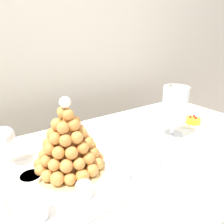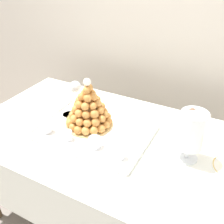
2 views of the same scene
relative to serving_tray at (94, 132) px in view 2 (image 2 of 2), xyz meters
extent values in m
plane|color=gray|center=(0.16, 0.02, -0.74)|extent=(12.00, 12.00, 0.00)
cube|color=silver|center=(0.16, 0.86, 0.51)|extent=(4.80, 0.10, 2.50)
cylinder|color=brown|center=(-0.61, 0.37, -0.38)|extent=(0.04, 0.04, 0.71)
cube|color=brown|center=(0.16, 0.02, -0.02)|extent=(1.68, 0.82, 0.02)
cube|color=white|center=(0.16, 0.02, -0.01)|extent=(1.74, 0.88, 0.00)
cube|color=white|center=(0.16, 0.46, -0.19)|extent=(1.74, 0.01, 0.36)
cube|color=white|center=(-0.70, 0.02, -0.19)|extent=(0.01, 0.88, 0.36)
cube|color=white|center=(0.00, 0.00, 0.00)|extent=(0.61, 0.43, 0.01)
cube|color=white|center=(0.00, -0.21, 0.01)|extent=(0.61, 0.01, 0.02)
cube|color=white|center=(0.00, 0.21, 0.01)|extent=(0.61, 0.01, 0.02)
cube|color=white|center=(-0.30, 0.00, 0.01)|extent=(0.01, 0.43, 0.02)
cube|color=white|center=(0.30, 0.00, 0.01)|extent=(0.01, 0.43, 0.02)
cylinder|color=white|center=(0.00, 0.00, 0.00)|extent=(0.39, 0.39, 0.00)
cylinder|color=tan|center=(-0.06, 0.05, 0.01)|extent=(0.27, 0.27, 0.01)
cone|color=#B36F33|center=(-0.06, 0.05, 0.13)|extent=(0.19, 0.19, 0.23)
sphere|color=#D68F43|center=(0.05, 0.05, 0.03)|extent=(0.04, 0.04, 0.04)
sphere|color=#CF873D|center=(0.04, 0.09, 0.03)|extent=(0.05, 0.05, 0.05)
sphere|color=#CF873E|center=(0.02, 0.13, 0.03)|extent=(0.04, 0.04, 0.04)
sphere|color=#D28A40|center=(-0.02, 0.15, 0.03)|extent=(0.04, 0.04, 0.04)
sphere|color=#CF873D|center=(-0.06, 0.16, 0.03)|extent=(0.05, 0.05, 0.05)
sphere|color=#D1893F|center=(-0.10, 0.15, 0.03)|extent=(0.05, 0.05, 0.05)
sphere|color=#D28A40|center=(-0.14, 0.13, 0.03)|extent=(0.04, 0.04, 0.04)
sphere|color=#CF863D|center=(-0.16, 0.09, 0.03)|extent=(0.05, 0.05, 0.05)
sphere|color=#D68F43|center=(-0.17, 0.05, 0.04)|extent=(0.05, 0.05, 0.05)
sphere|color=#D68F43|center=(-0.16, 0.01, 0.03)|extent=(0.04, 0.04, 0.04)
sphere|color=#D1893F|center=(-0.14, -0.03, 0.03)|extent=(0.05, 0.05, 0.05)
sphere|color=#D48C41|center=(-0.10, -0.05, 0.03)|extent=(0.04, 0.04, 0.04)
sphere|color=#D0883E|center=(-0.06, -0.06, 0.03)|extent=(0.05, 0.05, 0.05)
sphere|color=#D58E43|center=(-0.02, -0.05, 0.03)|extent=(0.05, 0.05, 0.05)
sphere|color=#D68F43|center=(0.02, -0.03, 0.03)|extent=(0.05, 0.05, 0.05)
sphere|color=#D1893F|center=(0.04, 0.01, 0.03)|extent=(0.05, 0.05, 0.05)
sphere|color=#D1893F|center=(0.03, 0.08, 0.07)|extent=(0.04, 0.04, 0.04)
sphere|color=#D18A3F|center=(0.00, 0.12, 0.07)|extent=(0.04, 0.04, 0.04)
sphere|color=#D1893F|center=(-0.04, 0.14, 0.07)|extent=(0.04, 0.04, 0.04)
sphere|color=#D38B40|center=(-0.08, 0.14, 0.07)|extent=(0.04, 0.04, 0.04)
sphere|color=#CF873D|center=(-0.12, 0.12, 0.07)|extent=(0.04, 0.04, 0.04)
sphere|color=#D38C41|center=(-0.14, 0.08, 0.07)|extent=(0.04, 0.04, 0.04)
sphere|color=#D0883E|center=(-0.15, 0.04, 0.07)|extent=(0.04, 0.04, 0.04)
sphere|color=#D58E43|center=(-0.13, 0.00, 0.07)|extent=(0.04, 0.04, 0.04)
sphere|color=#D48D42|center=(-0.10, -0.03, 0.07)|extent=(0.05, 0.05, 0.05)
sphere|color=#D48C41|center=(-0.06, -0.04, 0.07)|extent=(0.04, 0.04, 0.04)
sphere|color=#D68F43|center=(-0.02, -0.03, 0.07)|extent=(0.04, 0.04, 0.04)
sphere|color=#CF873E|center=(0.02, 0.00, 0.07)|extent=(0.05, 0.05, 0.05)
sphere|color=#D38B40|center=(0.03, 0.04, 0.07)|extent=(0.04, 0.04, 0.04)
sphere|color=#CF873D|center=(0.00, 0.09, 0.11)|extent=(0.05, 0.05, 0.05)
sphere|color=#D18A3F|center=(-0.04, 0.12, 0.11)|extent=(0.05, 0.05, 0.05)
sphere|color=#CF873D|center=(-0.09, 0.12, 0.11)|extent=(0.04, 0.04, 0.04)
sphere|color=#D1893F|center=(-0.12, 0.09, 0.11)|extent=(0.05, 0.05, 0.05)
sphere|color=#CF863D|center=(-0.13, 0.04, 0.11)|extent=(0.04, 0.04, 0.04)
sphere|color=#CF873E|center=(-0.11, 0.00, 0.11)|extent=(0.04, 0.04, 0.04)
sphere|color=#D48D42|center=(-0.08, -0.02, 0.11)|extent=(0.05, 0.05, 0.05)
sphere|color=#CF873E|center=(-0.03, -0.02, 0.11)|extent=(0.04, 0.04, 0.04)
sphere|color=#D28A40|center=(0.00, 0.01, 0.11)|extent=(0.05, 0.05, 0.05)
sphere|color=#D0883E|center=(0.01, 0.05, 0.11)|extent=(0.04, 0.04, 0.04)
sphere|color=#D58E42|center=(-0.03, 0.09, 0.15)|extent=(0.05, 0.05, 0.05)
sphere|color=#D48C41|center=(-0.07, 0.10, 0.15)|extent=(0.05, 0.05, 0.05)
sphere|color=#D1893F|center=(-0.10, 0.07, 0.15)|extent=(0.05, 0.05, 0.05)
sphere|color=#D28A40|center=(-0.11, 0.03, 0.15)|extent=(0.04, 0.04, 0.04)
sphere|color=#CF863D|center=(-0.08, 0.00, 0.15)|extent=(0.04, 0.04, 0.04)
sphere|color=#D48D42|center=(-0.04, 0.00, 0.15)|extent=(0.05, 0.05, 0.05)
sphere|color=#D28B40|center=(-0.01, 0.02, 0.15)|extent=(0.04, 0.04, 0.04)
sphere|color=#D68F43|center=(-0.01, 0.06, 0.15)|extent=(0.05, 0.05, 0.05)
sphere|color=#D68F43|center=(-0.05, 0.08, 0.19)|extent=(0.04, 0.04, 0.04)
sphere|color=#D68F43|center=(-0.09, 0.06, 0.19)|extent=(0.05, 0.05, 0.05)
sphere|color=#D18A3F|center=(-0.08, 0.02, 0.19)|extent=(0.04, 0.04, 0.04)
sphere|color=#D28A40|center=(-0.04, 0.02, 0.19)|extent=(0.05, 0.05, 0.05)
sphere|color=#D0883F|center=(-0.02, 0.05, 0.19)|extent=(0.05, 0.05, 0.05)
sphere|color=#D58D42|center=(-0.06, 0.06, 0.23)|extent=(0.05, 0.05, 0.05)
sphere|color=#CF873E|center=(-0.06, 0.03, 0.23)|extent=(0.04, 0.04, 0.04)
sphere|color=white|center=(-0.06, 0.05, 0.27)|extent=(0.04, 0.04, 0.04)
cylinder|color=silver|center=(-0.23, -0.12, 0.03)|extent=(0.06, 0.06, 0.06)
cylinder|color=gold|center=(-0.23, -0.12, 0.02)|extent=(0.05, 0.05, 0.02)
cylinder|color=#EAC166|center=(-0.23, -0.12, 0.04)|extent=(0.05, 0.05, 0.02)
sphere|color=brown|center=(-0.22, -0.12, 0.05)|extent=(0.02, 0.02, 0.02)
cylinder|color=silver|center=(-0.08, -0.12, 0.03)|extent=(0.05, 0.05, 0.05)
cylinder|color=#F4EAC6|center=(-0.08, -0.12, 0.01)|extent=(0.05, 0.05, 0.02)
cylinder|color=white|center=(-0.08, -0.12, 0.03)|extent=(0.05, 0.05, 0.02)
sphere|color=brown|center=(-0.08, -0.13, 0.04)|extent=(0.01, 0.01, 0.01)
cylinder|color=silver|center=(0.07, -0.11, 0.03)|extent=(0.06, 0.06, 0.06)
cylinder|color=brown|center=(0.07, -0.11, 0.02)|extent=(0.06, 0.06, 0.02)
cylinder|color=#8C603D|center=(0.07, -0.11, 0.04)|extent=(0.06, 0.06, 0.02)
sphere|color=brown|center=(0.07, -0.10, 0.05)|extent=(0.02, 0.02, 0.02)
cylinder|color=silver|center=(0.22, -0.12, 0.03)|extent=(0.05, 0.05, 0.06)
cylinder|color=#F4EAC6|center=(0.22, -0.12, 0.01)|extent=(0.04, 0.04, 0.02)
cylinder|color=white|center=(0.22, -0.12, 0.03)|extent=(0.04, 0.04, 0.02)
sphere|color=brown|center=(0.22, -0.12, 0.05)|extent=(0.01, 0.01, 0.01)
cylinder|color=white|center=(-0.20, 0.05, 0.01)|extent=(0.08, 0.08, 0.02)
cylinder|color=#F2CC59|center=(-0.20, 0.05, 0.02)|extent=(0.07, 0.07, 0.00)
cylinder|color=white|center=(0.51, 0.03, 0.00)|extent=(0.10, 0.10, 0.01)
cylinder|color=white|center=(0.51, 0.03, 0.04)|extent=(0.02, 0.02, 0.07)
cylinder|color=white|center=(0.51, 0.03, 0.16)|extent=(0.12, 0.12, 0.18)
cylinder|color=pink|center=(0.53, 0.04, 0.09)|extent=(0.06, 0.05, 0.05)
cylinder|color=#E54C47|center=(0.49, 0.06, 0.09)|extent=(0.05, 0.04, 0.05)
cylinder|color=#72B2E0|center=(0.50, 0.01, 0.09)|extent=(0.05, 0.04, 0.05)
cylinder|color=#F9A54C|center=(0.53, 0.06, 0.11)|extent=(0.05, 0.04, 0.05)
cylinder|color=pink|center=(0.49, 0.05, 0.11)|extent=(0.06, 0.05, 0.05)
cylinder|color=#E54C47|center=(0.51, 0.02, 0.11)|extent=(0.05, 0.04, 0.05)
cylinder|color=#E54C47|center=(0.52, 0.06, 0.13)|extent=(0.05, 0.05, 0.05)
cylinder|color=#F9A54C|center=(0.48, 0.03, 0.13)|extent=(0.06, 0.05, 0.05)
cylinder|color=brown|center=(0.52, 0.01, 0.13)|extent=(0.06, 0.05, 0.06)
cylinder|color=#E54C47|center=(0.50, 0.06, 0.15)|extent=(0.05, 0.05, 0.03)
cylinder|color=#F9A54C|center=(0.48, 0.03, 0.15)|extent=(0.05, 0.05, 0.05)
cylinder|color=yellow|center=(0.51, 0.02, 0.15)|extent=(0.05, 0.05, 0.05)
cylinder|color=yellow|center=(0.53, 0.04, 0.15)|extent=(0.05, 0.05, 0.04)
cylinder|color=#D199D8|center=(0.49, 0.05, 0.17)|extent=(0.06, 0.04, 0.06)
cylinder|color=#F9A54C|center=(0.49, 0.01, 0.17)|extent=(0.05, 0.04, 0.05)
cylinder|color=#E54C47|center=(0.53, 0.02, 0.17)|extent=(0.06, 0.05, 0.06)
cylinder|color=#72B2E0|center=(0.51, 0.04, 0.17)|extent=(0.06, 0.04, 0.06)
cylinder|color=brown|center=(0.49, 0.03, 0.19)|extent=(0.05, 0.05, 0.05)
cylinder|color=brown|center=(0.50, 0.02, 0.19)|extent=(0.05, 0.04, 0.05)
cylinder|color=#E54C47|center=(0.54, 0.02, 0.19)|extent=(0.06, 0.05, 0.05)
cylinder|color=#D199D8|center=(0.52, 0.07, 0.19)|extent=(0.05, 0.04, 0.04)
cylinder|color=brown|center=(0.49, 0.03, 0.22)|extent=(0.04, 0.04, 0.04)
cylinder|color=#9ED860|center=(0.52, 0.02, 0.22)|extent=(0.05, 0.05, 0.05)
cylinder|color=#9ED860|center=(0.51, 0.05, 0.22)|extent=(0.06, 0.04, 0.06)
cylinder|color=brown|center=(0.50, 0.02, 0.24)|extent=(0.05, 0.05, 0.03)
cylinder|color=#72B2E0|center=(0.52, 0.03, 0.24)|extent=(0.06, 0.05, 0.06)
cylinder|color=brown|center=(0.49, 0.05, 0.24)|extent=(0.06, 0.04, 0.06)
cylinder|color=silver|center=(-0.25, 0.20, 0.00)|extent=(0.06, 0.06, 0.00)
cylinder|color=silver|center=(-0.25, 0.20, 0.05)|extent=(0.01, 0.01, 0.10)
sphere|color=silver|center=(-0.25, 0.20, 0.13)|extent=(0.08, 0.08, 0.08)
camera|label=1|loc=(-0.31, -0.62, 0.49)|focal=33.81mm
camera|label=2|loc=(0.63, -0.97, 0.85)|focal=41.15mm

